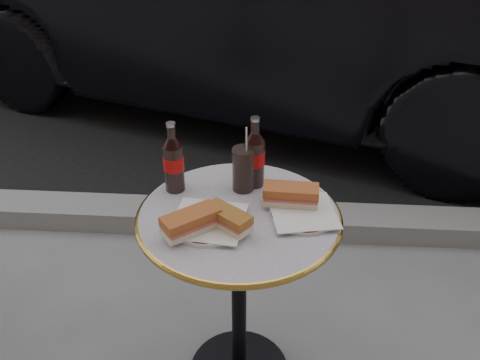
# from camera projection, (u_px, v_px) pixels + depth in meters

# --- Properties ---
(asphalt_road) EXTENTS (40.00, 8.00, 0.00)m
(asphalt_road) POSITION_uv_depth(u_px,v_px,m) (269.00, 15.00, 6.22)
(asphalt_road) COLOR black
(asphalt_road) RESTS_ON ground
(curb) EXTENTS (40.00, 0.20, 0.12)m
(curb) POSITION_uv_depth(u_px,v_px,m) (251.00, 220.00, 2.73)
(curb) COLOR gray
(curb) RESTS_ON ground
(bistro_table) EXTENTS (0.62, 0.62, 0.73)m
(bistro_table) POSITION_uv_depth(u_px,v_px,m) (239.00, 302.00, 1.80)
(bistro_table) COLOR #BAB2C4
(bistro_table) RESTS_ON ground
(plate_left) EXTENTS (0.27, 0.27, 0.01)m
(plate_left) POSITION_uv_depth(u_px,v_px,m) (208.00, 223.00, 1.55)
(plate_left) COLOR white
(plate_left) RESTS_ON bistro_table
(plate_right) EXTENTS (0.20, 0.20, 0.01)m
(plate_right) POSITION_uv_depth(u_px,v_px,m) (303.00, 214.00, 1.59)
(plate_right) COLOR silver
(plate_right) RESTS_ON bistro_table
(sandwich_left_a) EXTENTS (0.18, 0.16, 0.06)m
(sandwich_left_a) POSITION_uv_depth(u_px,v_px,m) (191.00, 223.00, 1.50)
(sandwich_left_a) COLOR #AD592C
(sandwich_left_a) RESTS_ON plate_left
(sandwich_left_b) EXTENTS (0.16, 0.14, 0.05)m
(sandwich_left_b) POSITION_uv_depth(u_px,v_px,m) (228.00, 219.00, 1.52)
(sandwich_left_b) COLOR #9E6028
(sandwich_left_b) RESTS_ON plate_left
(sandwich_right) EXTENTS (0.17, 0.09, 0.06)m
(sandwich_right) POSITION_uv_depth(u_px,v_px,m) (291.00, 196.00, 1.61)
(sandwich_right) COLOR #B5592E
(sandwich_right) RESTS_ON plate_right
(cola_bottle_left) EXTENTS (0.07, 0.07, 0.24)m
(cola_bottle_left) POSITION_uv_depth(u_px,v_px,m) (173.00, 157.00, 1.65)
(cola_bottle_left) COLOR black
(cola_bottle_left) RESTS_ON bistro_table
(cola_bottle_right) EXTENTS (0.09, 0.09, 0.24)m
(cola_bottle_right) POSITION_uv_depth(u_px,v_px,m) (255.00, 152.00, 1.68)
(cola_bottle_right) COLOR black
(cola_bottle_right) RESTS_ON bistro_table
(cola_glass) EXTENTS (0.07, 0.07, 0.15)m
(cola_glass) POSITION_uv_depth(u_px,v_px,m) (243.00, 169.00, 1.68)
(cola_glass) COLOR black
(cola_glass) RESTS_ON bistro_table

